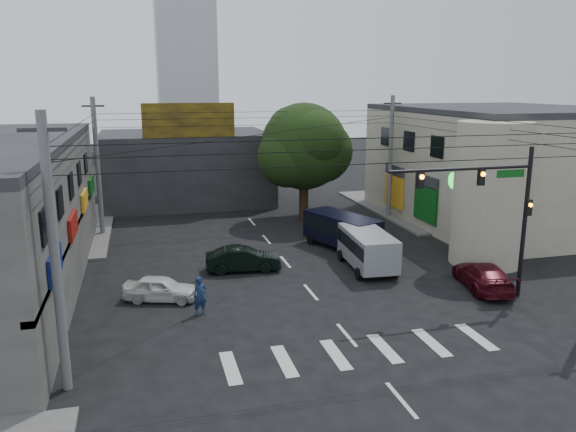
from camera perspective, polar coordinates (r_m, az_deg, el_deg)
name	(u,v)px	position (r m, az deg, el deg)	size (l,w,h in m)	color
ground	(324,308)	(26.02, 3.63, -9.26)	(160.00, 160.00, 0.00)	black
sidewalk_far_right	(460,205)	(49.20, 17.11, 1.03)	(16.00, 16.00, 0.15)	#514F4C
building_right	(501,167)	(44.45, 20.81, 4.65)	(14.00, 18.00, 8.00)	gray
corner_column	(490,194)	(33.19, 19.83, 2.11)	(4.00, 4.00, 8.00)	gray
building_far	(186,167)	(49.43, -10.34, 4.90)	(14.00, 10.00, 6.00)	#232326
billboard	(189,120)	(44.13, -10.05, 9.56)	(7.00, 0.30, 2.60)	olive
tower_distant	(184,5)	(93.90, -10.56, 20.33)	(9.00, 9.00, 44.00)	silver
street_tree	(304,147)	(41.71, 1.63, 7.04)	(6.40, 6.40, 8.70)	black
traffic_gantry	(495,200)	(27.22, 20.32, 1.57)	(7.10, 0.35, 7.20)	black
utility_pole_near_left	(55,257)	(19.27, -22.60, -3.88)	(0.32, 0.32, 9.20)	#59595B
utility_pole_far_left	(98,168)	(39.27, -18.77, 4.68)	(0.32, 0.32, 9.20)	#59595B
utility_pole_far_right	(390,157)	(43.17, 10.36, 5.87)	(0.32, 0.32, 9.20)	#59595B
dark_sedan	(243,259)	(30.74, -4.59, -4.39)	(4.17, 1.81, 1.34)	black
white_compact	(161,288)	(27.25, -12.80, -7.18)	(3.74, 2.42, 1.18)	silver
maroon_sedan	(483,276)	(29.69, 19.17, -5.76)	(2.74, 4.84, 1.32)	#420913
silver_minivan	(367,251)	(31.19, 8.07, -3.50)	(2.34, 4.97, 2.09)	#9D9FA5
navy_van	(342,232)	(34.84, 5.49, -1.62)	(3.76, 5.69, 2.13)	black
traffic_officer	(200,296)	(25.21, -8.92, -8.02)	(0.72, 0.56, 1.75)	navy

